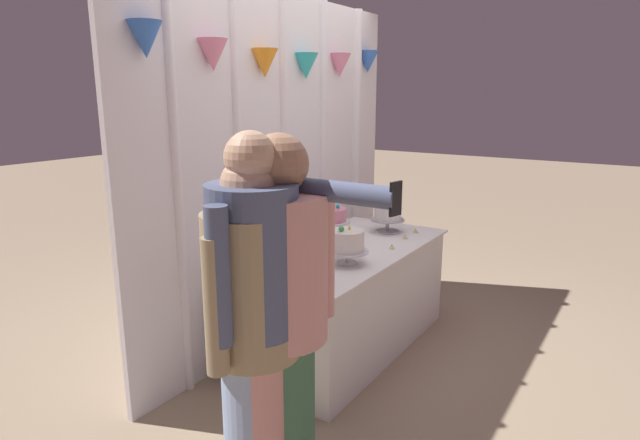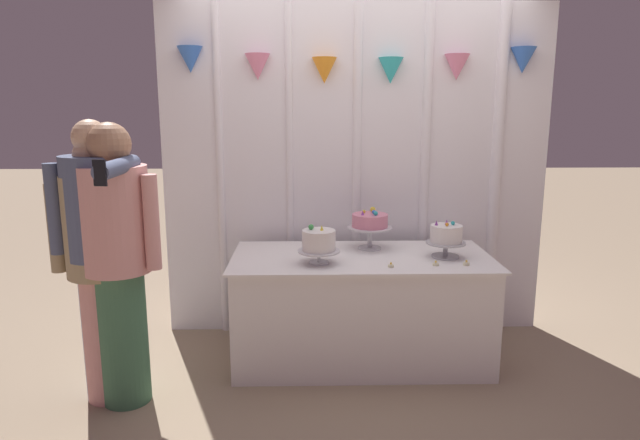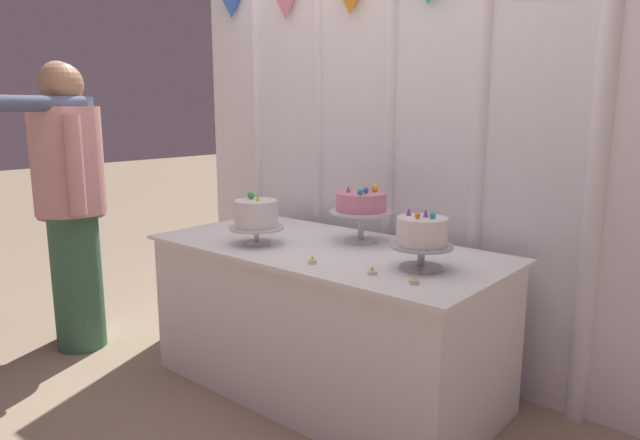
% 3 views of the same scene
% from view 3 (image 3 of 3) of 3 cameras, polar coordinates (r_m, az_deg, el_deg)
% --- Properties ---
extents(ground_plane, '(24.00, 24.00, 0.00)m').
position_cam_3_polar(ground_plane, '(2.92, -0.79, -17.01)').
color(ground_plane, gray).
extents(draped_curtain, '(2.83, 0.18, 2.43)m').
position_cam_3_polar(draped_curtain, '(3.07, 7.51, 9.27)').
color(draped_curtain, white).
rests_on(draped_curtain, ground_plane).
extents(cake_table, '(1.72, 0.83, 0.73)m').
position_cam_3_polar(cake_table, '(2.84, 0.53, -9.78)').
color(cake_table, white).
rests_on(cake_table, ground_plane).
extents(cake_display_leftmost, '(0.27, 0.27, 0.25)m').
position_cam_3_polar(cake_display_leftmost, '(2.77, -6.36, 0.41)').
color(cake_display_leftmost, silver).
rests_on(cake_display_leftmost, cake_table).
extents(cake_display_center, '(0.31, 0.31, 0.28)m').
position_cam_3_polar(cake_display_center, '(2.80, 4.13, 1.49)').
color(cake_display_center, silver).
rests_on(cake_display_center, cake_table).
extents(cake_display_rightmost, '(0.26, 0.26, 0.25)m').
position_cam_3_polar(cake_display_rightmost, '(2.36, 10.10, -1.51)').
color(cake_display_rightmost, '#B2B2B7').
rests_on(cake_display_rightmost, cake_table).
extents(tealight_far_left, '(0.04, 0.04, 0.03)m').
position_cam_3_polar(tealight_far_left, '(2.43, -0.75, -4.14)').
color(tealight_far_left, beige).
rests_on(tealight_far_left, cake_table).
extents(tealight_near_left, '(0.04, 0.04, 0.03)m').
position_cam_3_polar(tealight_near_left, '(2.29, 5.20, -5.20)').
color(tealight_near_left, beige).
rests_on(tealight_near_left, cake_table).
extents(tealight_near_right, '(0.04, 0.04, 0.03)m').
position_cam_3_polar(tealight_near_right, '(2.19, 9.35, -6.02)').
color(tealight_near_right, beige).
rests_on(tealight_near_right, cake_table).
extents(guest_man_pink_jacket, '(0.53, 0.47, 1.62)m').
position_cam_3_polar(guest_man_pink_jacket, '(3.51, -23.55, 1.88)').
color(guest_man_pink_jacket, '#3D6B4C').
rests_on(guest_man_pink_jacket, ground_plane).
extents(guest_man_dark_suit, '(0.54, 0.42, 1.54)m').
position_cam_3_polar(guest_man_dark_suit, '(3.64, -23.53, 1.45)').
color(guest_man_dark_suit, '#93ADD6').
rests_on(guest_man_dark_suit, ground_plane).
extents(guest_girl_blue_dress, '(0.52, 0.69, 1.63)m').
position_cam_3_polar(guest_girl_blue_dress, '(3.62, -23.90, 2.48)').
color(guest_girl_blue_dress, '#D6938E').
rests_on(guest_girl_blue_dress, ground_plane).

